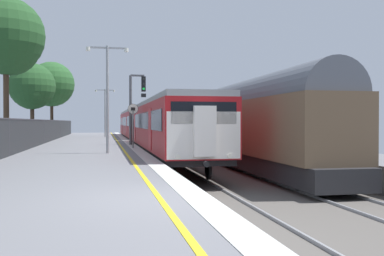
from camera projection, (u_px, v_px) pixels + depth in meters
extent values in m
cube|color=slate|center=(45.00, 228.00, 8.25)|extent=(6.40, 110.00, 1.00)
cube|color=silver|center=(196.00, 196.00, 8.82)|extent=(0.60, 110.00, 0.01)
cube|color=yellow|center=(159.00, 198.00, 8.67)|extent=(0.12, 110.00, 0.01)
cube|color=gray|center=(243.00, 242.00, 9.03)|extent=(0.07, 110.00, 0.08)
cube|color=gray|center=(308.00, 238.00, 9.31)|extent=(0.07, 110.00, 0.08)
cube|color=maroon|center=(165.00, 126.00, 25.43)|extent=(2.80, 19.93, 2.30)
cube|color=black|center=(165.00, 148.00, 25.45)|extent=(2.64, 19.33, 0.25)
cube|color=gray|center=(165.00, 104.00, 25.41)|extent=(2.68, 19.93, 0.24)
cube|color=black|center=(141.00, 121.00, 25.15)|extent=(0.02, 18.33, 0.84)
cube|color=red|center=(150.00, 129.00, 20.27)|extent=(0.03, 1.10, 1.90)
cube|color=red|center=(135.00, 127.00, 30.03)|extent=(0.03, 1.10, 1.90)
cylinder|color=black|center=(171.00, 171.00, 18.08)|extent=(0.12, 0.84, 0.84)
cylinder|color=black|center=(208.00, 170.00, 18.39)|extent=(0.12, 0.84, 0.84)
cylinder|color=black|center=(141.00, 149.00, 32.52)|extent=(0.12, 0.84, 0.84)
cylinder|color=black|center=(162.00, 149.00, 32.83)|extent=(0.12, 0.84, 0.84)
cube|color=maroon|center=(138.00, 124.00, 45.55)|extent=(2.80, 19.93, 2.30)
cube|color=black|center=(138.00, 137.00, 45.57)|extent=(2.64, 19.33, 0.25)
cube|color=gray|center=(138.00, 112.00, 45.53)|extent=(2.68, 19.93, 0.24)
cube|color=black|center=(124.00, 121.00, 45.27)|extent=(0.02, 18.33, 0.84)
cube|color=red|center=(127.00, 126.00, 40.39)|extent=(0.03, 1.10, 1.90)
cube|color=red|center=(122.00, 125.00, 50.16)|extent=(0.03, 1.10, 1.90)
cylinder|color=black|center=(135.00, 145.00, 38.20)|extent=(0.12, 0.84, 0.84)
cylinder|color=black|center=(153.00, 145.00, 38.51)|extent=(0.12, 0.84, 0.84)
cylinder|color=black|center=(127.00, 139.00, 52.64)|extent=(0.12, 0.84, 0.84)
cylinder|color=black|center=(140.00, 139.00, 52.95)|extent=(0.12, 0.84, 0.84)
cube|color=silver|center=(204.00, 135.00, 15.71)|extent=(2.70, 0.10, 1.70)
cube|color=black|center=(204.00, 113.00, 15.69)|extent=(2.40, 0.08, 0.80)
cube|color=silver|center=(205.00, 131.00, 15.57)|extent=(0.80, 0.24, 1.80)
cylinder|color=white|center=(178.00, 157.00, 15.47)|extent=(0.18, 0.06, 0.18)
cylinder|color=white|center=(230.00, 156.00, 15.85)|extent=(0.18, 0.06, 0.18)
cylinder|color=black|center=(206.00, 164.00, 15.44)|extent=(0.20, 0.35, 0.20)
cube|color=black|center=(138.00, 110.00, 45.53)|extent=(0.60, 0.90, 0.20)
cube|color=#232326|center=(265.00, 161.00, 20.91)|extent=(2.30, 14.65, 0.79)
cube|color=brown|center=(265.00, 127.00, 20.89)|extent=(2.60, 13.85, 2.48)
cylinder|color=#515660|center=(265.00, 101.00, 20.87)|extent=(2.39, 13.45, 2.39)
cylinder|color=black|center=(298.00, 178.00, 15.54)|extent=(0.12, 0.84, 0.84)
cylinder|color=black|center=(338.00, 177.00, 15.85)|extent=(0.12, 0.84, 0.84)
cylinder|color=black|center=(220.00, 156.00, 25.98)|extent=(0.12, 0.84, 0.84)
cylinder|color=black|center=(245.00, 155.00, 26.29)|extent=(0.12, 0.84, 0.84)
cube|color=#232326|center=(197.00, 145.00, 36.05)|extent=(2.30, 14.65, 0.79)
cube|color=brown|center=(197.00, 125.00, 36.03)|extent=(2.60, 13.85, 2.48)
cylinder|color=#515660|center=(197.00, 110.00, 36.02)|extent=(2.39, 13.45, 2.39)
cylinder|color=black|center=(202.00, 151.00, 30.68)|extent=(0.12, 0.84, 0.84)
cylinder|color=black|center=(223.00, 150.00, 30.99)|extent=(0.12, 0.84, 0.84)
cylinder|color=black|center=(177.00, 143.00, 41.12)|extent=(0.12, 0.84, 0.84)
cylinder|color=black|center=(193.00, 143.00, 41.43)|extent=(0.12, 0.84, 0.84)
cube|color=#232326|center=(169.00, 138.00, 51.20)|extent=(2.30, 14.65, 0.79)
cube|color=brown|center=(169.00, 124.00, 51.18)|extent=(2.60, 13.85, 2.48)
cylinder|color=#515660|center=(169.00, 113.00, 51.16)|extent=(2.39, 13.45, 2.39)
cylinder|color=black|center=(169.00, 141.00, 45.83)|extent=(0.12, 0.84, 0.84)
cylinder|color=black|center=(184.00, 141.00, 46.13)|extent=(0.12, 0.84, 0.84)
cylinder|color=black|center=(157.00, 138.00, 56.26)|extent=(0.12, 0.84, 0.84)
cylinder|color=black|center=(169.00, 138.00, 56.57)|extent=(0.12, 0.84, 0.84)
cylinder|color=#47474C|center=(131.00, 110.00, 28.92)|extent=(0.18, 0.18, 4.56)
cube|color=#47474C|center=(137.00, 76.00, 28.98)|extent=(0.90, 0.12, 0.12)
cube|color=black|center=(144.00, 84.00, 29.06)|extent=(0.28, 0.20, 1.00)
cylinder|color=black|center=(144.00, 79.00, 28.94)|extent=(0.16, 0.04, 0.16)
cylinder|color=black|center=(144.00, 84.00, 28.95)|extent=(0.16, 0.04, 0.16)
cylinder|color=#19D83F|center=(144.00, 89.00, 28.95)|extent=(0.16, 0.04, 0.16)
cube|color=black|center=(144.00, 95.00, 29.07)|extent=(0.32, 0.16, 0.24)
cylinder|color=#59595B|center=(133.00, 129.00, 25.09)|extent=(0.08, 0.08, 2.18)
cylinder|color=black|center=(133.00, 109.00, 25.07)|extent=(0.59, 0.02, 0.59)
cylinder|color=silver|center=(133.00, 109.00, 25.06)|extent=(0.56, 0.02, 0.56)
cube|color=black|center=(133.00, 109.00, 25.04)|extent=(0.24, 0.01, 0.18)
cylinder|color=#93999E|center=(108.00, 100.00, 21.05)|extent=(0.14, 0.14, 5.14)
cube|color=#93999E|center=(117.00, 48.00, 21.11)|extent=(0.90, 0.08, 0.08)
cylinder|color=silver|center=(126.00, 50.00, 21.20)|extent=(0.20, 0.20, 0.18)
cube|color=#93999E|center=(98.00, 47.00, 20.93)|extent=(0.90, 0.08, 0.08)
cylinder|color=silver|center=(88.00, 49.00, 20.84)|extent=(0.20, 0.20, 0.18)
cylinder|color=#93999E|center=(105.00, 113.00, 44.66)|extent=(0.14, 0.14, 4.84)
cube|color=#93999E|center=(110.00, 90.00, 44.72)|extent=(0.90, 0.08, 0.08)
cylinder|color=silver|center=(114.00, 91.00, 44.81)|extent=(0.20, 0.20, 0.18)
cube|color=#93999E|center=(101.00, 90.00, 44.54)|extent=(0.90, 0.08, 0.08)
cylinder|color=silver|center=(96.00, 91.00, 44.46)|extent=(0.20, 0.20, 0.18)
cylinder|color=#38383D|center=(9.00, 138.00, 19.10)|extent=(0.07, 0.07, 1.64)
cylinder|color=#38383D|center=(44.00, 132.00, 30.56)|extent=(0.07, 0.07, 1.64)
cylinder|color=#38383D|center=(60.00, 129.00, 42.01)|extent=(0.07, 0.07, 1.64)
cylinder|color=#38383D|center=(69.00, 128.00, 53.47)|extent=(0.07, 0.07, 1.64)
cylinder|color=#473323|center=(6.00, 101.00, 27.31)|extent=(0.34, 0.34, 5.57)
sphere|color=#234C23|center=(6.00, 35.00, 27.25)|extent=(4.73, 4.73, 4.73)
sphere|color=#234C23|center=(9.00, 45.00, 27.39)|extent=(3.76, 3.76, 3.76)
cylinder|color=#473323|center=(32.00, 119.00, 39.07)|extent=(0.35, 0.35, 3.56)
sphere|color=#234C23|center=(32.00, 86.00, 39.03)|extent=(4.08, 4.08, 4.08)
sphere|color=#234C23|center=(31.00, 92.00, 38.63)|extent=(3.13, 3.13, 3.13)
cylinder|color=#473323|center=(52.00, 117.00, 43.68)|extent=(0.31, 0.31, 4.03)
sphere|color=#285628|center=(52.00, 84.00, 43.64)|extent=(4.44, 4.44, 4.44)
sphere|color=#285628|center=(57.00, 89.00, 43.25)|extent=(2.46, 2.46, 2.46)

